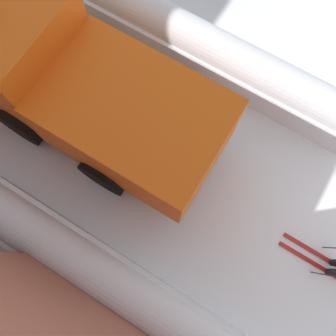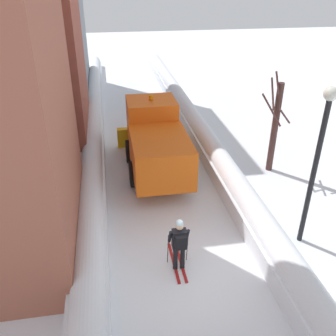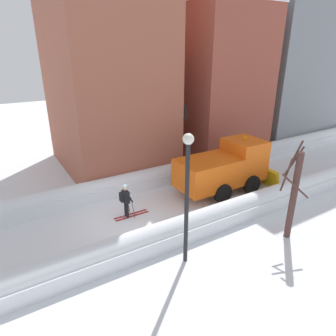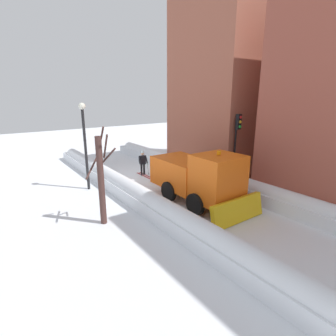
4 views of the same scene
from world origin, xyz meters
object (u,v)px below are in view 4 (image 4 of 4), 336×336
(plow_truck, at_px, (198,177))
(skier, at_px, (143,162))
(traffic_light_pole, at_px, (237,137))
(street_lamp, at_px, (84,136))
(bare_tree_near, at_px, (101,179))

(plow_truck, bearing_deg, skier, -91.75)
(traffic_light_pole, relative_size, street_lamp, 0.87)
(bare_tree_near, bearing_deg, traffic_light_pole, 179.06)
(skier, bearing_deg, traffic_light_pole, 121.07)
(plow_truck, xyz_separation_m, traffic_light_pole, (-3.59, -0.59, 1.72))
(plow_truck, height_order, skier, plow_truck)
(skier, relative_size, street_lamp, 0.34)
(plow_truck, height_order, bare_tree_near, bare_tree_near)
(plow_truck, distance_m, traffic_light_pole, 4.03)
(skier, xyz_separation_m, bare_tree_near, (5.26, 5.50, 1.12))
(skier, bearing_deg, plow_truck, 88.25)
(plow_truck, bearing_deg, bare_tree_near, -8.26)
(street_lamp, bearing_deg, bare_tree_near, 78.51)
(plow_truck, relative_size, skier, 3.31)
(skier, bearing_deg, bare_tree_near, 46.26)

